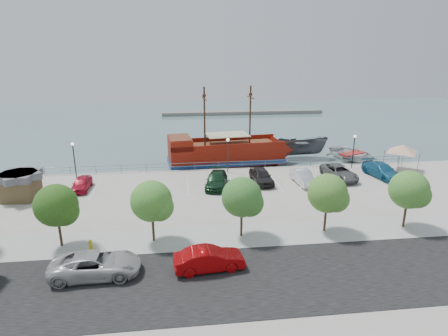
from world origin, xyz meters
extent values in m
plane|color=slate|center=(0.00, 0.00, -1.00)|extent=(160.00, 160.00, 0.00)
cube|color=black|center=(0.00, -16.00, 0.01)|extent=(100.00, 8.00, 0.04)
cube|color=#9C9C9B|center=(0.00, -10.00, 0.01)|extent=(100.00, 4.00, 0.05)
cylinder|color=slate|center=(0.00, 7.80, 0.95)|extent=(50.00, 0.06, 0.06)
cylinder|color=slate|center=(0.00, 7.80, 0.55)|extent=(50.00, 0.06, 0.06)
cube|color=gray|center=(10.00, 55.00, -0.60)|extent=(40.00, 3.00, 0.80)
cube|color=maroon|center=(0.42, 11.92, 0.82)|extent=(15.79, 6.54, 2.49)
cube|color=navy|center=(0.42, 11.92, 0.01)|extent=(16.10, 6.86, 0.57)
cone|color=maroon|center=(8.79, 12.90, 0.82)|extent=(3.58, 4.92, 4.60)
cube|color=maroon|center=(-5.77, 11.20, 2.74)|extent=(3.41, 5.09, 1.34)
cube|color=brown|center=(-5.77, 11.20, 3.46)|extent=(3.18, 4.69, 0.11)
cube|color=brown|center=(0.89, 11.98, 2.11)|extent=(12.86, 5.63, 0.14)
cube|color=maroon|center=(0.15, 14.20, 2.40)|extent=(15.25, 1.97, 0.67)
cube|color=maroon|center=(0.69, 9.64, 2.40)|extent=(15.25, 1.97, 0.67)
cylinder|color=#382111|center=(3.75, 12.31, 6.00)|extent=(0.26, 0.26, 7.86)
cylinder|color=#382111|center=(-2.44, 11.59, 6.00)|extent=(0.26, 0.26, 7.86)
cylinder|color=#382111|center=(3.75, 12.31, 8.39)|extent=(0.47, 2.87, 0.13)
cylinder|color=#382111|center=(-2.44, 11.59, 8.39)|extent=(0.47, 2.87, 0.13)
cube|color=beige|center=(0.61, 11.94, 3.50)|extent=(5.94, 4.26, 0.11)
cylinder|color=#382111|center=(9.46, 12.98, 1.97)|extent=(2.39, 0.43, 0.57)
imported|color=#42464A|center=(12.17, 15.01, 0.43)|extent=(7.74, 3.83, 2.87)
imported|color=silver|center=(19.04, 12.64, -0.21)|extent=(8.09, 9.22, 1.59)
cube|color=gray|center=(-14.78, 9.20, -0.80)|extent=(7.11, 2.48, 0.40)
cube|color=slate|center=(8.07, 9.20, -0.82)|extent=(6.44, 2.70, 0.36)
cube|color=gray|center=(15.70, 9.20, -0.81)|extent=(6.92, 2.44, 0.39)
cube|color=brown|center=(-21.80, 0.43, 1.10)|extent=(3.32, 3.32, 2.19)
cube|color=#505058|center=(-21.80, 0.43, 2.44)|extent=(3.76, 3.76, 0.70)
cylinder|color=slate|center=(19.95, 6.04, 1.19)|extent=(0.08, 0.08, 2.37)
cylinder|color=slate|center=(22.74, 6.35, 1.19)|extent=(0.08, 0.08, 2.37)
cylinder|color=slate|center=(20.26, 3.26, 1.19)|extent=(0.08, 0.08, 2.37)
cylinder|color=slate|center=(23.04, 3.56, 1.19)|extent=(0.08, 0.08, 2.37)
pyramid|color=silver|center=(21.50, 4.80, 3.29)|extent=(4.99, 4.99, 0.97)
imported|color=#AFAFAF|center=(-11.51, -14.38, 0.82)|extent=(5.96, 2.83, 1.64)
imported|color=#990608|center=(-3.95, -14.52, 0.80)|extent=(4.97, 2.17, 1.59)
cylinder|color=gold|center=(-12.65, -10.80, 0.32)|extent=(0.26, 0.26, 0.64)
sphere|color=gold|center=(-12.65, -10.80, 0.66)|extent=(0.28, 0.28, 0.28)
cylinder|color=black|center=(-18.00, 6.50, 2.00)|extent=(0.12, 0.12, 4.00)
sphere|color=#FFF2CC|center=(-18.00, 6.50, 4.10)|extent=(0.36, 0.36, 0.36)
cylinder|color=black|center=(0.00, 6.50, 2.00)|extent=(0.12, 0.12, 4.00)
sphere|color=#FFF2CC|center=(0.00, 6.50, 4.10)|extent=(0.36, 0.36, 0.36)
cylinder|color=black|center=(16.00, 6.50, 2.00)|extent=(0.12, 0.12, 4.00)
sphere|color=#FFF2CC|center=(16.00, 6.50, 4.10)|extent=(0.36, 0.36, 0.36)
cylinder|color=#473321|center=(-15.00, -10.00, 1.10)|extent=(0.20, 0.20, 2.20)
sphere|color=#274C15|center=(-15.00, -10.00, 3.40)|extent=(3.20, 3.20, 3.20)
sphere|color=#274C15|center=(-14.40, -10.30, 3.00)|extent=(2.20, 2.20, 2.20)
cylinder|color=#473321|center=(-8.00, -10.00, 1.10)|extent=(0.20, 0.20, 2.20)
sphere|color=#3E7729|center=(-8.00, -10.00, 3.40)|extent=(3.20, 3.20, 3.20)
sphere|color=#3E7729|center=(-7.40, -10.30, 3.00)|extent=(2.20, 2.20, 2.20)
cylinder|color=#473321|center=(-1.00, -10.00, 1.10)|extent=(0.20, 0.20, 2.20)
sphere|color=#336627|center=(-1.00, -10.00, 3.40)|extent=(3.20, 3.20, 3.20)
sphere|color=#336627|center=(-0.40, -10.30, 3.00)|extent=(2.20, 2.20, 2.20)
cylinder|color=#473321|center=(6.00, -10.00, 1.10)|extent=(0.20, 0.20, 2.20)
sphere|color=#447329|center=(6.00, -10.00, 3.40)|extent=(3.20, 3.20, 3.20)
sphere|color=#447329|center=(6.60, -10.30, 3.00)|extent=(2.20, 2.20, 2.20)
cylinder|color=#473321|center=(13.00, -10.00, 1.10)|extent=(0.20, 0.20, 2.20)
sphere|color=#40732B|center=(13.00, -10.00, 3.40)|extent=(3.20, 3.20, 3.20)
sphere|color=#40732B|center=(13.60, -10.30, 3.00)|extent=(2.20, 2.20, 2.20)
imported|color=#B5132A|center=(-16.39, 2.36, 0.70)|extent=(1.72, 4.15, 1.41)
imported|color=black|center=(-1.86, 1.62, 0.77)|extent=(3.18, 5.62, 1.54)
imported|color=black|center=(3.28, 2.22, 0.83)|extent=(2.36, 5.03, 1.66)
imported|color=silver|center=(7.90, 1.44, 0.77)|extent=(2.02, 4.77, 1.53)
imported|color=#5D5D5D|center=(12.64, 2.65, 0.78)|extent=(3.22, 5.87, 1.56)
imported|color=#1D6189|center=(17.87, 2.61, 0.82)|extent=(3.28, 5.95, 1.63)
camera|label=1|loc=(-5.57, -36.93, 14.48)|focal=30.00mm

